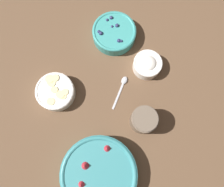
{
  "coord_description": "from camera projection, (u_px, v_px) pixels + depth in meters",
  "views": [
    {
      "loc": [
        0.1,
        0.17,
        0.82
      ],
      "look_at": [
        -0.01,
        0.04,
        0.04
      ],
      "focal_mm": 35.0,
      "sensor_mm": 36.0,
      "label": 1
    }
  ],
  "objects": [
    {
      "name": "bowl_bananas",
      "position": [
        56.0,
        92.0,
        0.82
      ],
      "size": [
        0.14,
        0.14,
        0.05
      ],
      "color": "white",
      "rests_on": "ground_plane"
    },
    {
      "name": "jar_chocolate",
      "position": [
        143.0,
        120.0,
        0.78
      ],
      "size": [
        0.09,
        0.09,
        0.1
      ],
      "color": "brown",
      "rests_on": "ground_plane"
    },
    {
      "name": "ground_plane",
      "position": [
        102.0,
        91.0,
        0.85
      ],
      "size": [
        4.0,
        4.0,
        0.0
      ],
      "primitive_type": "plane",
      "color": "brown"
    },
    {
      "name": "bowl_cream",
      "position": [
        147.0,
        64.0,
        0.84
      ],
      "size": [
        0.11,
        0.11,
        0.06
      ],
      "color": "white",
      "rests_on": "ground_plane"
    },
    {
      "name": "spoon",
      "position": [
        122.0,
        86.0,
        0.85
      ],
      "size": [
        0.13,
        0.07,
        0.01
      ],
      "color": "#B2B2B7",
      "rests_on": "ground_plane"
    },
    {
      "name": "bowl_strawberries",
      "position": [
        99.0,
        174.0,
        0.74
      ],
      "size": [
        0.26,
        0.26,
        0.09
      ],
      "color": "teal",
      "rests_on": "ground_plane"
    },
    {
      "name": "bowl_blueberries",
      "position": [
        114.0,
        33.0,
        0.87
      ],
      "size": [
        0.17,
        0.17,
        0.06
      ],
      "color": "teal",
      "rests_on": "ground_plane"
    }
  ]
}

